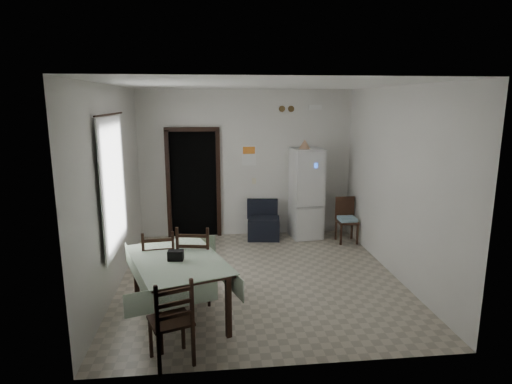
{
  "coord_description": "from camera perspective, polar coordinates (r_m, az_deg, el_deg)",
  "views": [
    {
      "loc": [
        -0.73,
        -6.13,
        2.68
      ],
      "look_at": [
        0.0,
        0.5,
        1.25
      ],
      "focal_mm": 30.0,
      "sensor_mm": 36.0,
      "label": 1
    }
  ],
  "objects": [
    {
      "name": "wall_back",
      "position": [
        8.5,
        -1.29,
        3.78
      ],
      "size": [
        4.2,
        0.02,
        2.9
      ],
      "primitive_type": null,
      "color": "silver",
      "rests_on": "ground"
    },
    {
      "name": "window_recess",
      "position": [
        6.2,
        -19.42,
        0.91
      ],
      "size": [
        0.1,
        1.2,
        1.6
      ],
      "primitive_type": "cube",
      "color": "silver",
      "rests_on": "ground"
    },
    {
      "name": "tan_cone",
      "position": [
        8.24,
        6.51,
        6.37
      ],
      "size": [
        0.23,
        0.23,
        0.18
      ],
      "primitive_type": "cone",
      "rotation": [
        0.0,
        0.0,
        0.07
      ],
      "color": "tan",
      "rests_on": "fridge"
    },
    {
      "name": "calendar_image",
      "position": [
        8.45,
        -0.95,
        5.58
      ],
      "size": [
        0.24,
        0.01,
        0.14
      ],
      "primitive_type": "cube",
      "color": "orange",
      "rests_on": "ground"
    },
    {
      "name": "light_switch",
      "position": [
        8.56,
        -0.27,
        1.47
      ],
      "size": [
        0.08,
        0.02,
        0.12
      ],
      "primitive_type": "cube",
      "color": "beige",
      "rests_on": "ground"
    },
    {
      "name": "vent_right",
      "position": [
        8.52,
        4.7,
        10.99
      ],
      "size": [
        0.12,
        0.03,
        0.12
      ],
      "primitive_type": "cylinder",
      "rotation": [
        1.57,
        0.0,
        0.0
      ],
      "color": "brown",
      "rests_on": "ground"
    },
    {
      "name": "doorway",
      "position": [
        8.74,
        -8.28,
        1.3
      ],
      "size": [
        1.06,
        0.52,
        2.22
      ],
      "color": "black",
      "rests_on": "ground"
    },
    {
      "name": "corner_chair",
      "position": [
        8.39,
        12.04,
        -3.73
      ],
      "size": [
        0.37,
        0.37,
        0.86
      ],
      "primitive_type": null,
      "rotation": [
        0.0,
        0.0,
        0.0
      ],
      "color": "black",
      "rests_on": "ground"
    },
    {
      "name": "calendar",
      "position": [
        8.47,
        -0.95,
        4.91
      ],
      "size": [
        0.28,
        0.02,
        0.4
      ],
      "primitive_type": "cube",
      "color": "white",
      "rests_on": "ground"
    },
    {
      "name": "wall_right",
      "position": [
        6.86,
        18.2,
        1.17
      ],
      "size": [
        0.02,
        4.5,
        2.9
      ],
      "primitive_type": null,
      "color": "silver",
      "rests_on": "ground"
    },
    {
      "name": "navy_seat",
      "position": [
        8.44,
        1.04,
        -3.76
      ],
      "size": [
        0.69,
        0.67,
        0.74
      ],
      "primitive_type": null,
      "rotation": [
        0.0,
        0.0,
        -0.14
      ],
      "color": "black",
      "rests_on": "ground"
    },
    {
      "name": "vent_left",
      "position": [
        8.48,
        3.49,
        11.01
      ],
      "size": [
        0.12,
        0.03,
        0.12
      ],
      "primitive_type": "cylinder",
      "rotation": [
        1.57,
        0.0,
        0.0
      ],
      "color": "brown",
      "rests_on": "ground"
    },
    {
      "name": "black_bag",
      "position": [
        5.29,
        -10.66,
        -8.3
      ],
      "size": [
        0.19,
        0.13,
        0.12
      ],
      "primitive_type": "cube",
      "rotation": [
        0.0,
        0.0,
        -0.1
      ],
      "color": "black",
      "rests_on": "dining_table"
    },
    {
      "name": "ceiling",
      "position": [
        6.17,
        0.52,
        14.15
      ],
      "size": [
        4.2,
        4.5,
        0.02
      ],
      "primitive_type": null,
      "color": "white",
      "rests_on": "ground"
    },
    {
      "name": "wall_left",
      "position": [
        6.4,
        -18.53,
        0.39
      ],
      "size": [
        0.02,
        4.5,
        2.9
      ],
      "primitive_type": null,
      "color": "silver",
      "rests_on": "ground"
    },
    {
      "name": "fridge",
      "position": [
        8.46,
        6.74,
        -0.19
      ],
      "size": [
        0.64,
        0.64,
        1.78
      ],
      "primitive_type": null,
      "rotation": [
        0.0,
        0.0,
        0.11
      ],
      "color": "silver",
      "rests_on": "ground"
    },
    {
      "name": "curtain",
      "position": [
        6.17,
        -18.43,
        0.93
      ],
      "size": [
        0.02,
        1.45,
        1.85
      ],
      "primitive_type": "cube",
      "color": "white",
      "rests_on": "ground"
    },
    {
      "name": "emergency_light",
      "position": [
        8.59,
        7.88,
        11.13
      ],
      "size": [
        0.25,
        0.07,
        0.09
      ],
      "primitive_type": "cube",
      "color": "white",
      "rests_on": "ground"
    },
    {
      "name": "dining_chair_far_left",
      "position": [
        5.98,
        -12.76,
        -9.46
      ],
      "size": [
        0.48,
        0.48,
        1.03
      ],
      "primitive_type": null,
      "rotation": [
        0.0,
        0.0,
        3.25
      ],
      "color": "black",
      "rests_on": "ground"
    },
    {
      "name": "dining_chair_near_head",
      "position": [
        4.66,
        -11.32,
        -16.32
      ],
      "size": [
        0.53,
        0.53,
        0.96
      ],
      "primitive_type": null,
      "rotation": [
        0.0,
        0.0,
        3.5
      ],
      "color": "black",
      "rests_on": "ground"
    },
    {
      "name": "ground",
      "position": [
        6.73,
        0.47,
        -11.37
      ],
      "size": [
        4.5,
        4.5,
        0.0
      ],
      "primitive_type": "plane",
      "color": "#A49A86",
      "rests_on": "ground"
    },
    {
      "name": "wall_front",
      "position": [
        4.13,
        4.19,
        -5.25
      ],
      "size": [
        4.2,
        0.02,
        2.9
      ],
      "primitive_type": null,
      "color": "silver",
      "rests_on": "ground"
    },
    {
      "name": "dining_table",
      "position": [
        5.5,
        -10.28,
        -12.61
      ],
      "size": [
        1.45,
        1.77,
        0.8
      ],
      "primitive_type": null,
      "rotation": [
        0.0,
        0.0,
        0.34
      ],
      "color": "#ABC2A6",
      "rests_on": "ground"
    },
    {
      "name": "curtain_rod",
      "position": [
        6.07,
        -18.94,
        9.77
      ],
      "size": [
        0.02,
        1.6,
        0.02
      ],
      "primitive_type": "cylinder",
      "rotation": [
        1.57,
        0.0,
        0.0
      ],
      "color": "black",
      "rests_on": "ground"
    },
    {
      "name": "dining_chair_far_right",
      "position": [
        5.92,
        -7.97,
        -9.2
      ],
      "size": [
        0.54,
        0.54,
        1.08
      ],
      "primitive_type": null,
      "rotation": [
        0.0,
        0.0,
        2.97
      ],
      "color": "black",
      "rests_on": "ground"
    }
  ]
}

